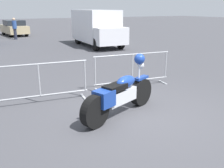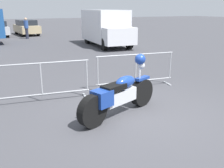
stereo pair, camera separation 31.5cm
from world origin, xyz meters
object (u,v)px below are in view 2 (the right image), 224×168
at_px(parked_car_tan, 26,27).
at_px(pedestrian, 26,27).
at_px(crowd_barrier_near, 41,82).
at_px(motorcycle, 120,94).
at_px(delivery_van, 106,27).
at_px(crowd_barrier_far, 136,70).

bearing_deg(parked_car_tan, pedestrian, 167.10).
height_order(crowd_barrier_near, pedestrian, pedestrian).
relative_size(motorcycle, delivery_van, 0.45).
bearing_deg(parked_car_tan, crowd_barrier_far, 176.92).
distance_m(parked_car_tan, pedestrian, 3.31).
distance_m(delivery_van, pedestrian, 7.65).
bearing_deg(motorcycle, delivery_van, 46.45).
bearing_deg(pedestrian, crowd_barrier_far, -26.86).
height_order(motorcycle, crowd_barrier_near, motorcycle).
bearing_deg(crowd_barrier_far, delivery_van, 71.16).
xyz_separation_m(crowd_barrier_near, crowd_barrier_far, (2.90, 0.00, 0.00)).
relative_size(parked_car_tan, pedestrian, 2.50).
distance_m(crowd_barrier_near, pedestrian, 15.34).
bearing_deg(crowd_barrier_far, motorcycle, -130.62).
distance_m(crowd_barrier_far, parked_car_tan, 18.53).
bearing_deg(crowd_barrier_near, parked_car_tan, 83.35).
height_order(motorcycle, crowd_barrier_far, motorcycle).
distance_m(crowd_barrier_far, delivery_van, 9.36).
bearing_deg(delivery_van, motorcycle, -19.73).
bearing_deg(crowd_barrier_far, pedestrian, 94.40).
bearing_deg(crowd_barrier_near, crowd_barrier_far, 0.00).
distance_m(delivery_van, parked_car_tan, 10.39).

